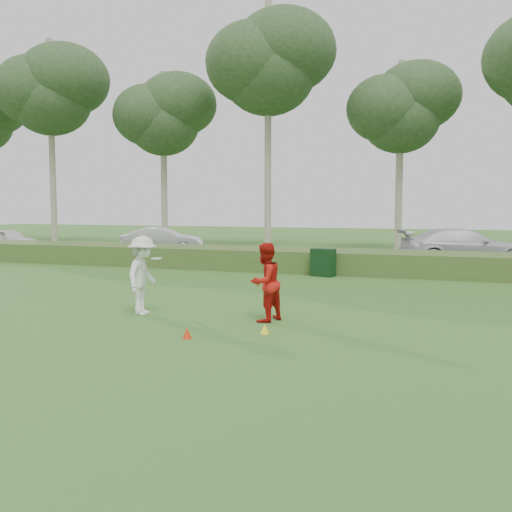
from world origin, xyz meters
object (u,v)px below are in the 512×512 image
at_px(car_right, 464,247).
at_px(car_left, 9,239).
at_px(cone_orange, 187,333).
at_px(utility_cabinet, 323,262).
at_px(player_red, 265,282).
at_px(cone_yellow, 265,329).
at_px(player_white, 143,275).
at_px(car_mid, 162,240).

bearing_deg(car_right, car_left, 72.80).
xyz_separation_m(cone_orange, utility_cabinet, (0.27, 11.36, 0.44)).
distance_m(player_red, cone_yellow, 1.58).
xyz_separation_m(utility_cabinet, car_left, (-21.11, 5.92, 0.17)).
height_order(cone_yellow, utility_cabinet, utility_cabinet).
height_order(cone_orange, car_right, car_right).
relative_size(player_white, car_right, 0.35).
height_order(cone_orange, cone_yellow, cone_orange).
height_order(car_mid, car_right, car_right).
bearing_deg(car_right, utility_cabinet, 121.14).
distance_m(player_white, car_left, 24.04).
bearing_deg(cone_yellow, player_white, 163.68).
relative_size(car_left, car_mid, 0.85).
relative_size(cone_orange, utility_cabinet, 0.20).
height_order(cone_yellow, car_right, car_right).
height_order(cone_orange, utility_cabinet, utility_cabinet).
bearing_deg(cone_yellow, player_red, 108.45).
distance_m(player_white, car_mid, 18.17).
xyz_separation_m(cone_yellow, car_right, (4.12, 16.25, 0.79)).
relative_size(player_red, car_mid, 0.42).
xyz_separation_m(player_white, car_mid, (-8.37, 16.12, -0.19)).
bearing_deg(player_red, player_white, -65.78).
height_order(player_red, cone_orange, player_red).
distance_m(car_left, car_right, 26.35).
relative_size(car_left, car_right, 0.67).
bearing_deg(player_white, utility_cabinet, -22.29).
height_order(utility_cabinet, car_right, car_right).
bearing_deg(car_right, player_red, 146.06).
bearing_deg(car_mid, cone_yellow, -163.67).
height_order(car_left, car_mid, car_mid).
relative_size(player_white, utility_cabinet, 1.83).
xyz_separation_m(cone_yellow, car_mid, (-12.02, 17.19, 0.70)).
distance_m(cone_yellow, utility_cabinet, 10.46).
bearing_deg(car_left, player_red, -118.47).
bearing_deg(cone_yellow, car_right, 75.76).
bearing_deg(player_white, car_right, -34.20).
bearing_deg(player_red, cone_yellow, 39.13).
distance_m(cone_yellow, car_left, 27.58).
distance_m(player_red, car_left, 26.49).
distance_m(cone_yellow, car_mid, 20.99).
distance_m(cone_orange, car_mid, 21.05).
bearing_deg(cone_yellow, cone_orange, -145.07).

